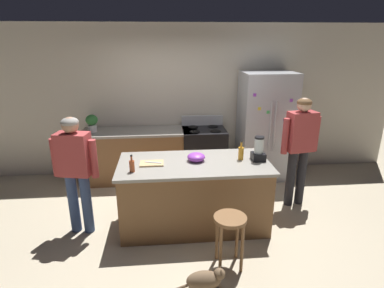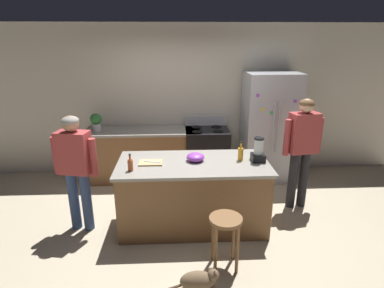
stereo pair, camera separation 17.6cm
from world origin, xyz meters
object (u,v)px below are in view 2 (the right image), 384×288
Objects in this scene: blender_appliance at (258,151)px; mixing_bowl at (195,157)px; stove_range at (207,153)px; chef_knife at (152,162)px; person_by_sink_right at (302,144)px; cutting_board at (151,163)px; bottle_cooking_sauce at (130,165)px; cat at (199,280)px; refrigerator at (269,127)px; kitchen_island at (193,194)px; bar_stool at (225,229)px; person_by_island_left at (76,163)px; bottle_soda at (241,154)px; potted_plant at (96,121)px.

blender_appliance is 0.82m from mixing_bowl.
chef_knife is (-0.85, -1.53, 0.47)m from stove_range.
cutting_board is (-2.14, -0.43, -0.08)m from person_by_sink_right.
stove_range is 5.07× the size of bottle_cooking_sauce.
bottle_cooking_sauce reaches higher than mixing_bowl.
cat is at bearing -65.37° from cutting_board.
refrigerator reaches higher than cat.
person_by_sink_right is at bearing 11.27° from cutting_board.
kitchen_island is at bearing 0.78° from cutting_board.
bar_stool is at bearing -121.93° from blender_appliance.
person_by_island_left is (-1.49, -0.03, 0.48)m from kitchen_island.
refrigerator is 1.66m from bottle_soda.
cutting_board is at bearing -161.79° from chef_knife.
refrigerator is 1.10m from person_by_sink_right.
bottle_cooking_sauce is (-1.62, -0.23, -0.06)m from blender_appliance.
refrigerator reaches higher than chef_knife.
stove_range is at bearing 178.71° from refrigerator.
blender_appliance is (2.44, -1.55, -0.04)m from potted_plant.
person_by_sink_right is at bearing 45.34° from cat.
person_by_island_left is at bearing 141.88° from cat.
potted_plant reaches higher than kitchen_island.
mixing_bowl is at bearing 5.77° from cutting_board.
blender_appliance is 1.64m from bottle_cooking_sauce.
potted_plant is at bearing 128.18° from bar_stool.
refrigerator is at bearing 64.68° from bar_stool.
bar_stool is 2.08× the size of potted_plant.
chef_knife is (-1.15, -0.05, -0.07)m from bottle_soda.
person_by_island_left is at bearing 154.89° from bar_stool.
mixing_bowl is (-1.39, -1.45, 0.02)m from refrigerator.
bottle_cooking_sauce is at bearing -163.52° from kitchen_island.
bar_stool is 1.07m from mixing_bowl.
kitchen_island is at bearing -122.37° from mixing_bowl.
person_by_sink_right is at bearing -19.54° from potted_plant.
bottle_soda reaches higher than kitchen_island.
bottle_soda is at bearing 63.22° from cat.
cutting_board is (-0.85, 0.86, 0.44)m from bar_stool.
person_by_sink_right is 6.46× the size of bottle_soda.
chef_knife reaches higher than cutting_board.
mixing_bowl is (0.81, 0.28, -0.03)m from bottle_cooking_sauce.
person_by_island_left is 0.75m from bottle_cooking_sauce.
blender_appliance is at bearing -11.19° from bottle_soda.
kitchen_island is 0.83m from bottle_soda.
potted_plant reaches higher than stove_range.
stove_range is at bearing 108.85° from blender_appliance.
potted_plant is 1.00× the size of cutting_board.
cat is 1.60× the size of blender_appliance.
cat is (1.49, -1.17, -0.84)m from person_by_island_left.
stove_range reaches higher than bar_stool.
kitchen_island is 7.67× the size of bottle_soda.
person_by_island_left is 1.53m from mixing_bowl.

